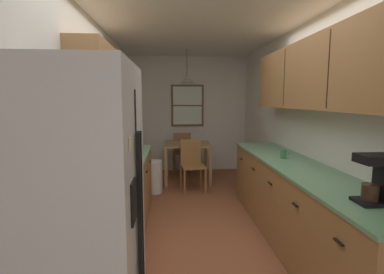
{
  "coord_description": "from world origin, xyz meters",
  "views": [
    {
      "loc": [
        -0.37,
        -2.91,
        1.6
      ],
      "look_at": [
        -0.08,
        1.17,
        1.07
      ],
      "focal_mm": 27.15,
      "sensor_mm": 36.0,
      "label": 1
    }
  ],
  "objects_px": {
    "microwave_over_range": "(78,97)",
    "dining_table": "(187,149)",
    "coffee_maker": "(379,178)",
    "mug_by_coffeemaker": "(283,154)",
    "storage_canister": "(107,164)",
    "refrigerator": "(74,223)",
    "dining_chair_near": "(192,163)",
    "dining_chair_far": "(182,150)",
    "stove_range": "(98,235)",
    "trash_bin": "(153,177)"
  },
  "relations": [
    {
      "from": "stove_range",
      "to": "dining_chair_near",
      "type": "xyz_separation_m",
      "value": [
        0.98,
        2.63,
        0.03
      ]
    },
    {
      "from": "storage_canister",
      "to": "mug_by_coffeemaker",
      "type": "xyz_separation_m",
      "value": [
        1.97,
        0.54,
        -0.03
      ]
    },
    {
      "from": "stove_range",
      "to": "microwave_over_range",
      "type": "distance_m",
      "value": 1.16
    },
    {
      "from": "refrigerator",
      "to": "trash_bin",
      "type": "height_order",
      "value": "refrigerator"
    },
    {
      "from": "dining_chair_far",
      "to": "mug_by_coffeemaker",
      "type": "height_order",
      "value": "mug_by_coffeemaker"
    },
    {
      "from": "microwave_over_range",
      "to": "mug_by_coffeemaker",
      "type": "distance_m",
      "value": 2.39
    },
    {
      "from": "refrigerator",
      "to": "storage_canister",
      "type": "height_order",
      "value": "refrigerator"
    },
    {
      "from": "dining_table",
      "to": "coffee_maker",
      "type": "height_order",
      "value": "coffee_maker"
    },
    {
      "from": "dining_chair_near",
      "to": "mug_by_coffeemaker",
      "type": "relative_size",
      "value": 8.23
    },
    {
      "from": "storage_canister",
      "to": "coffee_maker",
      "type": "bearing_deg",
      "value": -26.17
    },
    {
      "from": "refrigerator",
      "to": "microwave_over_range",
      "type": "bearing_deg",
      "value": 103.15
    },
    {
      "from": "mug_by_coffeemaker",
      "to": "stove_range",
      "type": "bearing_deg",
      "value": -153.53
    },
    {
      "from": "dining_table",
      "to": "dining_chair_near",
      "type": "bearing_deg",
      "value": -85.01
    },
    {
      "from": "stove_range",
      "to": "coffee_maker",
      "type": "relative_size",
      "value": 3.25
    },
    {
      "from": "dining_chair_near",
      "to": "trash_bin",
      "type": "relative_size",
      "value": 1.62
    },
    {
      "from": "dining_chair_near",
      "to": "storage_canister",
      "type": "distance_m",
      "value": 2.45
    },
    {
      "from": "trash_bin",
      "to": "coffee_maker",
      "type": "relative_size",
      "value": 1.65
    },
    {
      "from": "refrigerator",
      "to": "dining_chair_near",
      "type": "relative_size",
      "value": 2.0
    },
    {
      "from": "dining_table",
      "to": "trash_bin",
      "type": "bearing_deg",
      "value": -132.28
    },
    {
      "from": "refrigerator",
      "to": "stove_range",
      "type": "relative_size",
      "value": 1.64
    },
    {
      "from": "microwave_over_range",
      "to": "coffee_maker",
      "type": "relative_size",
      "value": 1.71
    },
    {
      "from": "microwave_over_range",
      "to": "dining_table",
      "type": "distance_m",
      "value": 3.55
    },
    {
      "from": "stove_range",
      "to": "mug_by_coffeemaker",
      "type": "bearing_deg",
      "value": 26.47
    },
    {
      "from": "dining_chair_near",
      "to": "coffee_maker",
      "type": "bearing_deg",
      "value": -71.91
    },
    {
      "from": "dining_chair_near",
      "to": "dining_table",
      "type": "bearing_deg",
      "value": 94.99
    },
    {
      "from": "microwave_over_range",
      "to": "coffee_maker",
      "type": "height_order",
      "value": "microwave_over_range"
    },
    {
      "from": "dining_chair_far",
      "to": "coffee_maker",
      "type": "bearing_deg",
      "value": -75.21
    },
    {
      "from": "dining_chair_far",
      "to": "coffee_maker",
      "type": "xyz_separation_m",
      "value": [
        1.17,
        -4.42,
        0.58
      ]
    },
    {
      "from": "coffee_maker",
      "to": "dining_chair_near",
      "type": "bearing_deg",
      "value": 108.09
    },
    {
      "from": "trash_bin",
      "to": "mug_by_coffeemaker",
      "type": "height_order",
      "value": "mug_by_coffeemaker"
    },
    {
      "from": "coffee_maker",
      "to": "mug_by_coffeemaker",
      "type": "relative_size",
      "value": 3.09
    },
    {
      "from": "microwave_over_range",
      "to": "mug_by_coffeemaker",
      "type": "xyz_separation_m",
      "value": [
        2.08,
        0.98,
        -0.67
      ]
    },
    {
      "from": "dining_table",
      "to": "stove_range",
      "type": "bearing_deg",
      "value": -105.84
    },
    {
      "from": "dining_chair_near",
      "to": "dining_chair_far",
      "type": "distance_m",
      "value": 1.24
    },
    {
      "from": "refrigerator",
      "to": "dining_chair_near",
      "type": "xyz_separation_m",
      "value": [
        0.92,
        3.37,
        -0.4
      ]
    },
    {
      "from": "coffee_maker",
      "to": "microwave_over_range",
      "type": "bearing_deg",
      "value": 165.33
    },
    {
      "from": "microwave_over_range",
      "to": "storage_canister",
      "type": "height_order",
      "value": "microwave_over_range"
    },
    {
      "from": "stove_range",
      "to": "trash_bin",
      "type": "xyz_separation_m",
      "value": [
        0.29,
        2.56,
        -0.19
      ]
    },
    {
      "from": "refrigerator",
      "to": "dining_table",
      "type": "xyz_separation_m",
      "value": [
        0.86,
        3.99,
        -0.27
      ]
    },
    {
      "from": "dining_chair_near",
      "to": "coffee_maker",
      "type": "xyz_separation_m",
      "value": [
        1.04,
        -3.19,
        0.58
      ]
    },
    {
      "from": "stove_range",
      "to": "mug_by_coffeemaker",
      "type": "height_order",
      "value": "stove_range"
    },
    {
      "from": "microwave_over_range",
      "to": "storage_canister",
      "type": "distance_m",
      "value": 0.78
    },
    {
      "from": "storage_canister",
      "to": "stove_range",
      "type": "bearing_deg",
      "value": -89.27
    },
    {
      "from": "dining_table",
      "to": "dining_chair_near",
      "type": "height_order",
      "value": "dining_chair_near"
    },
    {
      "from": "microwave_over_range",
      "to": "dining_chair_far",
      "type": "bearing_deg",
      "value": 76.03
    },
    {
      "from": "refrigerator",
      "to": "mug_by_coffeemaker",
      "type": "xyz_separation_m",
      "value": [
        1.9,
        1.72,
        0.05
      ]
    },
    {
      "from": "refrigerator",
      "to": "dining_chair_far",
      "type": "bearing_deg",
      "value": 80.27
    },
    {
      "from": "dining_chair_far",
      "to": "trash_bin",
      "type": "relative_size",
      "value": 1.62
    },
    {
      "from": "trash_bin",
      "to": "storage_canister",
      "type": "relative_size",
      "value": 3.4
    },
    {
      "from": "stove_range",
      "to": "storage_canister",
      "type": "distance_m",
      "value": 0.67
    }
  ]
}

